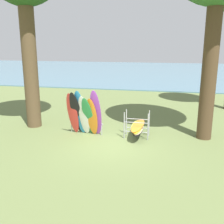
# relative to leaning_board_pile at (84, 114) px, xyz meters

# --- Properties ---
(ground_plane) EXTENTS (80.00, 80.00, 0.00)m
(ground_plane) POSITION_rel_leaning_board_pile_xyz_m (1.52, -1.01, -1.04)
(ground_plane) COLOR olive
(lake_water) EXTENTS (80.00, 36.00, 0.10)m
(lake_water) POSITION_rel_leaning_board_pile_xyz_m (1.52, 30.81, -0.99)
(lake_water) COLOR slate
(lake_water) RESTS_ON ground
(leaning_board_pile) EXTENTS (1.78, 1.00, 2.29)m
(leaning_board_pile) POSITION_rel_leaning_board_pile_xyz_m (0.00, 0.00, 0.00)
(leaning_board_pile) COLOR red
(leaning_board_pile) RESTS_ON ground
(board_storage_rack) EXTENTS (1.15, 2.13, 1.25)m
(board_storage_rack) POSITION_rel_leaning_board_pile_xyz_m (2.53, 0.28, -0.55)
(board_storage_rack) COLOR #9EA0A5
(board_storage_rack) RESTS_ON ground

